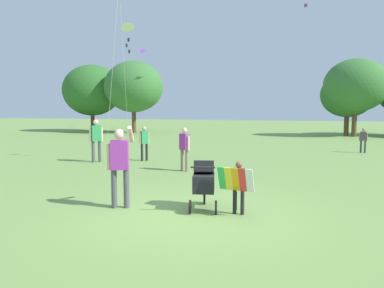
% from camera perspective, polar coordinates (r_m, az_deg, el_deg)
% --- Properties ---
extents(ground_plane, '(120.00, 120.00, 0.00)m').
position_cam_1_polar(ground_plane, '(7.66, -0.17, -10.58)').
color(ground_plane, '#75994C').
extents(treeline_distant, '(36.59, 7.85, 6.26)m').
position_cam_1_polar(treeline_distant, '(30.80, 12.27, 8.46)').
color(treeline_distant, brown).
rests_on(treeline_distant, ground).
extents(child_with_butterfly_kite, '(0.74, 0.41, 1.07)m').
position_cam_1_polar(child_with_butterfly_kite, '(7.52, 7.03, -5.83)').
color(child_with_butterfly_kite, '#232328').
rests_on(child_with_butterfly_kite, ground).
extents(person_adult_flyer, '(0.55, 0.63, 1.76)m').
position_cam_1_polar(person_adult_flyer, '(8.05, -10.93, -2.50)').
color(person_adult_flyer, '#4C4C51').
rests_on(person_adult_flyer, ground).
extents(stroller, '(0.68, 1.12, 1.03)m').
position_cam_1_polar(stroller, '(7.90, 1.81, -5.55)').
color(stroller, black).
rests_on(stroller, ground).
extents(kite_orange_delta, '(1.86, 3.81, 5.41)m').
position_cam_1_polar(kite_orange_delta, '(15.27, -9.75, 16.75)').
color(kite_orange_delta, white).
rests_on(kite_orange_delta, ground).
extents(person_red_shirt, '(0.33, 0.37, 1.39)m').
position_cam_1_polar(person_red_shirt, '(15.23, -7.28, 0.52)').
color(person_red_shirt, '#232328').
rests_on(person_red_shirt, ground).
extents(person_sitting_far, '(0.37, 0.21, 1.18)m').
position_cam_1_polar(person_sitting_far, '(19.58, 24.61, 0.80)').
color(person_sitting_far, '#33384C').
rests_on(person_sitting_far, ground).
extents(person_couple_left, '(0.43, 0.32, 1.47)m').
position_cam_1_polar(person_couple_left, '(12.61, -1.16, -0.23)').
color(person_couple_left, '#7F705B').
rests_on(person_couple_left, ground).
extents(person_back_turned, '(0.41, 0.42, 1.68)m').
position_cam_1_polar(person_back_turned, '(15.20, -14.38, 1.03)').
color(person_back_turned, '#4C4C51').
rests_on(person_back_turned, ground).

